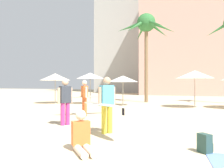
# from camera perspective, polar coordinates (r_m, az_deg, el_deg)

# --- Properties ---
(ground) EXTENTS (120.00, 120.00, 0.00)m
(ground) POSITION_cam_1_polar(r_m,az_deg,el_deg) (5.04, -12.01, -17.47)
(ground) COLOR #C6B28C
(hotel_pink) EXTENTS (17.58, 8.84, 17.84)m
(hotel_pink) POSITION_cam_1_polar(r_m,az_deg,el_deg) (37.45, 21.42, 11.38)
(hotel_pink) COLOR #DB9989
(hotel_pink) RESTS_ON ground
(hotel_tower_gray) EXTENTS (15.31, 10.67, 34.81)m
(hotel_tower_gray) POSITION_cam_1_polar(r_m,az_deg,el_deg) (50.21, 6.81, 18.42)
(hotel_tower_gray) COLOR #A8A8A3
(hotel_tower_gray) RESTS_ON ground
(palm_tree_left) EXTENTS (4.98, 4.32, 7.42)m
(palm_tree_left) POSITION_cam_1_polar(r_m,az_deg,el_deg) (20.91, 8.10, 12.94)
(palm_tree_left) COLOR brown
(palm_tree_left) RESTS_ON ground
(cafe_umbrella_1) EXTENTS (2.39, 2.39, 2.39)m
(cafe_umbrella_1) POSITION_cam_1_polar(r_m,az_deg,el_deg) (16.46, 18.91, 2.13)
(cafe_umbrella_1) COLOR gray
(cafe_umbrella_1) RESTS_ON ground
(cafe_umbrella_2) EXTENTS (2.37, 2.37, 2.35)m
(cafe_umbrella_2) POSITION_cam_1_polar(r_m,az_deg,el_deg) (19.41, -13.23, 1.62)
(cafe_umbrella_2) COLOR gray
(cafe_umbrella_2) RESTS_ON ground
(cafe_umbrella_3) EXTENTS (2.14, 2.14, 2.11)m
(cafe_umbrella_3) POSITION_cam_1_polar(r_m,az_deg,el_deg) (16.96, 2.58, 1.21)
(cafe_umbrella_3) COLOR gray
(cafe_umbrella_3) RESTS_ON ground
(cafe_umbrella_6) EXTENTS (2.13, 2.13, 2.37)m
(cafe_umbrella_6) POSITION_cam_1_polar(r_m,az_deg,el_deg) (18.46, -5.15, 1.94)
(cafe_umbrella_6) COLOR gray
(cafe_umbrella_6) RESTS_ON ground
(backpack) EXTENTS (0.35, 0.35, 0.42)m
(backpack) POSITION_cam_1_polar(r_m,az_deg,el_deg) (5.85, 21.04, -12.96)
(backpack) COLOR #2B4840
(backpack) RESTS_ON ground
(person_near_right) EXTENTS (2.33, 2.04, 1.70)m
(person_near_right) POSITION_cam_1_polar(r_m,az_deg,el_deg) (11.75, -6.23, -2.93)
(person_near_right) COLOR orange
(person_near_right) RESTS_ON ground
(person_mid_center) EXTENTS (0.86, 0.91, 0.92)m
(person_mid_center) POSITION_cam_1_polar(r_m,az_deg,el_deg) (5.57, -7.00, -12.30)
(person_mid_center) COLOR beige
(person_mid_center) RESTS_ON ground
(person_far_left) EXTENTS (2.36, 2.16, 1.74)m
(person_far_left) POSITION_cam_1_polar(r_m,az_deg,el_deg) (7.35, -1.52, -4.55)
(person_far_left) COLOR gold
(person_far_left) RESTS_ON ground
(person_mid_right) EXTENTS (0.40, 0.56, 1.70)m
(person_mid_right) POSITION_cam_1_polar(r_m,az_deg,el_deg) (9.12, -10.98, -3.70)
(person_mid_right) COLOR #B7337F
(person_mid_right) RESTS_ON ground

